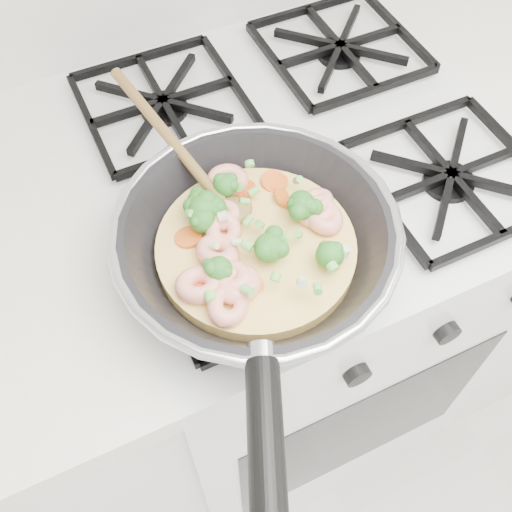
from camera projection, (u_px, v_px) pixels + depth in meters
name	position (u px, v px, depth m)	size (l,w,h in m)	color
stove	(287.00, 298.00, 1.23)	(0.60, 0.60, 0.92)	white
skillet	(255.00, 243.00, 0.69)	(0.33, 0.61, 0.10)	black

